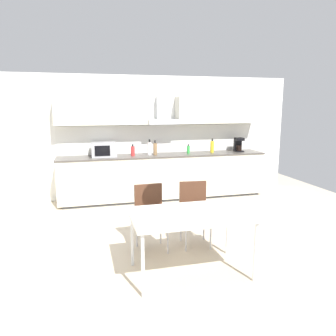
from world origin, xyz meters
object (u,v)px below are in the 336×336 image
(coffee_maker, at_px, (238,145))
(bottle_brown, at_px, (155,149))
(microwave, at_px, (104,150))
(chair_far_left, at_px, (150,210))
(chair_far_right, at_px, (194,207))
(bottle_white, at_px, (150,148))
(bottle_green, at_px, (188,149))
(bottle_yellow, at_px, (212,147))
(bottle_red, at_px, (133,151))
(pendant_lamp, at_px, (193,112))
(dining_table, at_px, (191,217))

(coffee_maker, xyz_separation_m, bottle_brown, (-1.88, -0.08, -0.02))
(microwave, xyz_separation_m, chair_far_left, (0.44, -2.33, -0.53))
(chair_far_right, bearing_deg, bottle_brown, 91.20)
(coffee_maker, distance_m, bottle_white, 1.98)
(bottle_white, bearing_deg, bottle_green, 0.41)
(coffee_maker, relative_size, bottle_white, 0.95)
(bottle_brown, relative_size, bottle_yellow, 1.00)
(bottle_red, bearing_deg, bottle_brown, -3.51)
(coffee_maker, relative_size, bottle_brown, 1.01)
(pendant_lamp, bearing_deg, dining_table, -75.96)
(dining_table, distance_m, chair_far_right, 0.87)
(microwave, height_order, chair_far_right, microwave)
(bottle_brown, xyz_separation_m, pendant_lamp, (-0.27, -3.07, 0.79))
(bottle_white, height_order, chair_far_right, bottle_white)
(coffee_maker, relative_size, chair_far_left, 0.34)
(bottle_brown, xyz_separation_m, chair_far_right, (0.05, -2.28, -0.52))
(bottle_green, bearing_deg, bottle_yellow, -1.51)
(bottle_white, distance_m, chair_far_right, 2.41)
(bottle_brown, height_order, chair_far_right, bottle_brown)
(bottle_brown, bearing_deg, pendant_lamp, -94.96)
(bottle_red, height_order, pendant_lamp, pendant_lamp)
(bottle_red, xyz_separation_m, chair_far_left, (-0.12, -2.31, -0.49))
(microwave, bearing_deg, bottle_green, 0.45)
(microwave, distance_m, bottle_red, 0.56)
(pendant_lamp, bearing_deg, bottle_red, 93.47)
(bottle_green, bearing_deg, coffee_maker, 0.62)
(coffee_maker, relative_size, bottle_yellow, 1.00)
(pendant_lamp, bearing_deg, bottle_white, 87.00)
(coffee_maker, distance_m, dining_table, 3.84)
(bottle_green, xyz_separation_m, chair_far_right, (-0.68, -2.35, -0.48))
(bottle_brown, distance_m, bottle_green, 0.73)
(microwave, bearing_deg, dining_table, -76.57)
(coffee_maker, distance_m, bottle_brown, 1.88)
(microwave, xyz_separation_m, bottle_white, (0.91, 0.01, -0.01))
(coffee_maker, distance_m, bottle_red, 2.33)
(pendant_lamp, bearing_deg, bottle_yellow, 64.08)
(dining_table, bearing_deg, microwave, 103.43)
(bottle_brown, xyz_separation_m, chair_far_left, (-0.58, -2.28, -0.52))
(bottle_brown, height_order, chair_far_left, bottle_brown)
(bottle_red, bearing_deg, bottle_white, 5.90)
(bottle_brown, xyz_separation_m, bottle_green, (0.73, 0.07, -0.04))
(bottle_green, relative_size, chair_far_right, 0.22)
(coffee_maker, bearing_deg, bottle_brown, -177.48)
(bottle_white, bearing_deg, bottle_yellow, -0.34)
(bottle_brown, height_order, bottle_green, bottle_brown)
(coffee_maker, distance_m, pendant_lamp, 3.89)
(bottle_brown, relative_size, bottle_red, 1.30)
(bottle_yellow, bearing_deg, chair_far_left, -128.11)
(chair_far_right, height_order, pendant_lamp, pendant_lamp)
(microwave, xyz_separation_m, bottle_yellow, (2.27, -0.00, -0.01))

